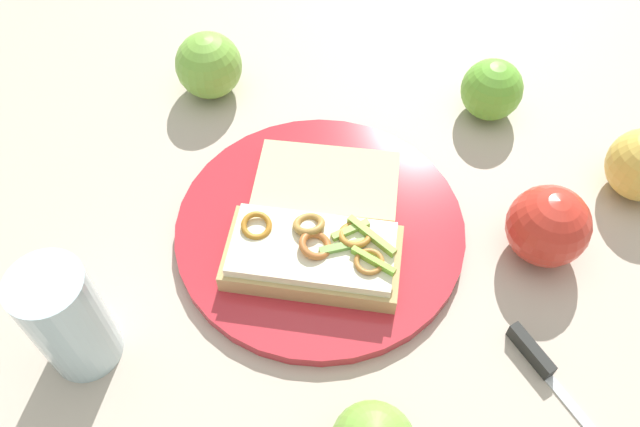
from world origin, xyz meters
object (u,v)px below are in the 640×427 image
(drinking_glass, at_px, (68,319))
(bread_slice_side, at_px, (327,183))
(apple_3, at_px, (492,90))
(knife, at_px, (540,362))
(apple_0, at_px, (548,226))
(apple_4, at_px, (209,65))
(sandwich, at_px, (314,254))
(plate, at_px, (320,228))

(drinking_glass, bearing_deg, bread_slice_side, 16.00)
(apple_3, bearing_deg, drinking_glass, -166.34)
(knife, bearing_deg, apple_0, 138.78)
(apple_3, relative_size, knife, 0.59)
(apple_4, bearing_deg, apple_0, -56.22)
(apple_0, height_order, drinking_glass, drinking_glass)
(sandwich, distance_m, drinking_glass, 0.23)
(sandwich, xyz_separation_m, apple_4, (-0.02, 0.30, 0.01))
(apple_0, height_order, apple_3, apple_0)
(plate, bearing_deg, bread_slice_side, 58.48)
(bread_slice_side, distance_m, drinking_glass, 0.29)
(apple_4, relative_size, knife, 0.66)
(sandwich, bearing_deg, apple_0, -164.89)
(plate, bearing_deg, apple_0, -28.18)
(apple_0, xyz_separation_m, drinking_glass, (-0.46, 0.07, 0.02))
(sandwich, height_order, apple_0, apple_0)
(plate, height_order, apple_0, apple_0)
(sandwich, distance_m, apple_3, 0.31)
(apple_3, relative_size, drinking_glass, 0.57)
(sandwich, height_order, apple_4, apple_4)
(sandwich, relative_size, knife, 1.57)
(sandwich, distance_m, apple_4, 0.30)
(sandwich, relative_size, apple_3, 2.65)
(sandwich, bearing_deg, knife, 162.47)
(apple_4, bearing_deg, sandwich, -86.98)
(apple_4, bearing_deg, plate, -81.07)
(plate, height_order, apple_3, apple_3)
(sandwich, bearing_deg, apple_3, -124.16)
(plate, bearing_deg, apple_3, 18.42)
(plate, height_order, sandwich, sandwich)
(sandwich, height_order, apple_3, apple_3)
(bread_slice_side, relative_size, knife, 1.23)
(apple_3, bearing_deg, apple_0, -106.06)
(plate, xyz_separation_m, sandwich, (-0.02, -0.04, 0.02))
(apple_0, relative_size, apple_3, 1.14)
(apple_0, distance_m, drinking_glass, 0.46)
(drinking_glass, bearing_deg, apple_4, 53.64)
(knife, bearing_deg, apple_4, -167.83)
(plate, height_order, knife, knife)
(apple_4, height_order, drinking_glass, drinking_glass)
(sandwich, bearing_deg, apple_4, -55.46)
(bread_slice_side, bearing_deg, apple_3, -139.02)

